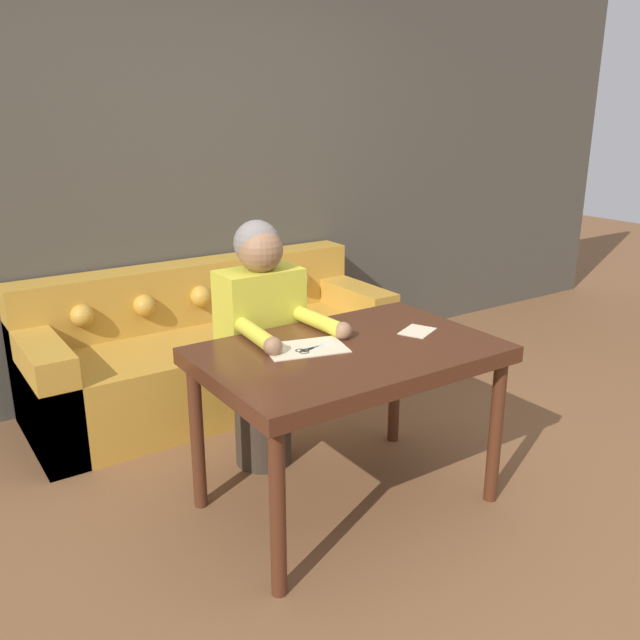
# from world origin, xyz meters

# --- Properties ---
(ground_plane) EXTENTS (16.00, 16.00, 0.00)m
(ground_plane) POSITION_xyz_m (0.00, 0.00, 0.00)
(ground_plane) COLOR brown
(wall_back) EXTENTS (8.00, 0.06, 2.60)m
(wall_back) POSITION_xyz_m (0.00, 1.92, 1.30)
(wall_back) COLOR #474238
(wall_back) RESTS_ON ground_plane
(dining_table) EXTENTS (1.24, 0.82, 0.75)m
(dining_table) POSITION_xyz_m (-0.03, 0.14, 0.67)
(dining_table) COLOR #472314
(dining_table) RESTS_ON ground_plane
(couch) EXTENTS (2.16, 0.81, 0.81)m
(couch) POSITION_xyz_m (-0.04, 1.51, 0.30)
(couch) COLOR #B7842D
(couch) RESTS_ON ground_plane
(person) EXTENTS (0.43, 0.61, 1.23)m
(person) POSITION_xyz_m (-0.16, 0.66, 0.63)
(person) COLOR #33281E
(person) RESTS_ON ground_plane
(pattern_paper_main) EXTENTS (0.38, 0.29, 0.00)m
(pattern_paper_main) POSITION_xyz_m (-0.19, 0.22, 0.76)
(pattern_paper_main) COLOR beige
(pattern_paper_main) RESTS_ON dining_table
(pattern_paper_offcut) EXTENTS (0.20, 0.18, 0.00)m
(pattern_paper_offcut) POSITION_xyz_m (0.35, 0.13, 0.76)
(pattern_paper_offcut) COLOR beige
(pattern_paper_offcut) RESTS_ON dining_table
(scissors) EXTENTS (0.20, 0.09, 0.01)m
(scissors) POSITION_xyz_m (-0.19, 0.20, 0.76)
(scissors) COLOR silver
(scissors) RESTS_ON dining_table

